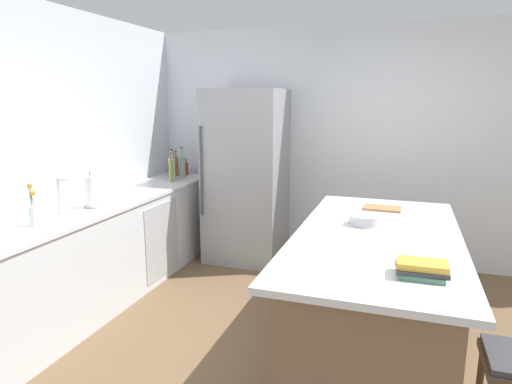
# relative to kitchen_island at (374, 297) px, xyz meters

# --- Properties ---
(ground_plane) EXTENTS (7.20, 7.20, 0.00)m
(ground_plane) POSITION_rel_kitchen_island_xyz_m (-0.31, -0.21, -0.47)
(ground_plane) COLOR brown
(wall_rear) EXTENTS (6.00, 0.10, 2.60)m
(wall_rear) POSITION_rel_kitchen_island_xyz_m (-0.31, 2.04, 0.83)
(wall_rear) COLOR silver
(wall_rear) RESTS_ON ground_plane
(wall_left) EXTENTS (0.10, 6.00, 2.60)m
(wall_left) POSITION_rel_kitchen_island_xyz_m (-2.76, -0.21, 0.83)
(wall_left) COLOR silver
(wall_left) RESTS_ON ground_plane
(counter_run_left) EXTENTS (0.63, 3.15, 0.91)m
(counter_run_left) POSITION_rel_kitchen_island_xyz_m (-2.40, 0.33, -0.01)
(counter_run_left) COLOR silver
(counter_run_left) RESTS_ON ground_plane
(kitchen_island) EXTENTS (1.07, 2.19, 0.92)m
(kitchen_island) POSITION_rel_kitchen_island_xyz_m (0.00, 0.00, 0.00)
(kitchen_island) COLOR #7A6047
(kitchen_island) RESTS_ON ground_plane
(refrigerator) EXTENTS (0.83, 0.75, 1.92)m
(refrigerator) POSITION_rel_kitchen_island_xyz_m (-1.54, 1.63, 0.49)
(refrigerator) COLOR #93969B
(refrigerator) RESTS_ON ground_plane
(sink_faucet) EXTENTS (0.15, 0.05, 0.30)m
(sink_faucet) POSITION_rel_kitchen_island_xyz_m (-2.45, -0.21, 0.60)
(sink_faucet) COLOR silver
(sink_faucet) RESTS_ON counter_run_left
(flower_vase) EXTENTS (0.07, 0.07, 0.32)m
(flower_vase) POSITION_rel_kitchen_island_xyz_m (-2.38, -0.56, 0.55)
(flower_vase) COLOR silver
(flower_vase) RESTS_ON counter_run_left
(paper_towel_roll) EXTENTS (0.14, 0.14, 0.31)m
(paper_towel_roll) POSITION_rel_kitchen_island_xyz_m (-2.36, 0.05, 0.58)
(paper_towel_roll) COLOR gray
(paper_towel_roll) RESTS_ON counter_run_left
(hot_sauce_bottle) EXTENTS (0.05, 0.05, 0.20)m
(hot_sauce_bottle) POSITION_rel_kitchen_island_xyz_m (-2.37, 1.78, 0.52)
(hot_sauce_bottle) COLOR red
(hot_sauce_bottle) RESTS_ON counter_run_left
(vinegar_bottle) EXTENTS (0.05, 0.05, 0.31)m
(vinegar_bottle) POSITION_rel_kitchen_island_xyz_m (-2.46, 1.69, 0.56)
(vinegar_bottle) COLOR #994C23
(vinegar_bottle) RESTS_ON counter_run_left
(gin_bottle) EXTENTS (0.08, 0.08, 0.36)m
(gin_bottle) POSITION_rel_kitchen_island_xyz_m (-2.33, 1.60, 0.58)
(gin_bottle) COLOR #8CB79E
(gin_bottle) RESTS_ON counter_run_left
(whiskey_bottle) EXTENTS (0.07, 0.07, 0.33)m
(whiskey_bottle) POSITION_rel_kitchen_island_xyz_m (-2.39, 1.49, 0.57)
(whiskey_bottle) COLOR brown
(whiskey_bottle) RESTS_ON counter_run_left
(soda_bottle) EXTENTS (0.07, 0.07, 0.35)m
(soda_bottle) POSITION_rel_kitchen_island_xyz_m (-2.35, 1.41, 0.58)
(soda_bottle) COLOR silver
(soda_bottle) RESTS_ON counter_run_left
(olive_oil_bottle) EXTENTS (0.05, 0.05, 0.33)m
(olive_oil_bottle) POSITION_rel_kitchen_island_xyz_m (-2.31, 1.31, 0.57)
(olive_oil_bottle) COLOR olive
(olive_oil_bottle) RESTS_ON counter_run_left
(cookbook_stack) EXTENTS (0.26, 0.18, 0.08)m
(cookbook_stack) POSITION_rel_kitchen_island_xyz_m (0.26, -0.69, 0.50)
(cookbook_stack) COLOR #4C7F60
(cookbook_stack) RESTS_ON kitchen_island
(mixing_bowl) EXTENTS (0.22, 0.22, 0.07)m
(mixing_bowl) POSITION_rel_kitchen_island_xyz_m (-0.11, 0.20, 0.49)
(mixing_bowl) COLOR #B2B5BA
(mixing_bowl) RESTS_ON kitchen_island
(cutting_board) EXTENTS (0.30, 0.20, 0.02)m
(cutting_board) POSITION_rel_kitchen_island_xyz_m (-0.01, 0.72, 0.47)
(cutting_board) COLOR #9E7042
(cutting_board) RESTS_ON kitchen_island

